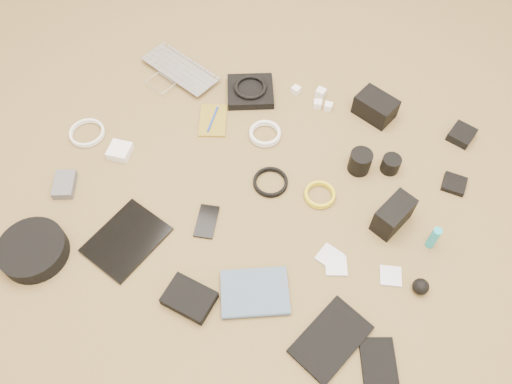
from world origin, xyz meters
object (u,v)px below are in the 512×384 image
(phone, at_px, (207,221))
(paperback, at_px, (257,317))
(laptop, at_px, (172,77))
(headphone_case, at_px, (33,250))
(dslr_camera, at_px, (375,107))
(tablet, at_px, (126,240))

(phone, xyz_separation_m, paperback, (0.26, -0.25, 0.01))
(laptop, height_order, phone, laptop)
(headphone_case, xyz_separation_m, paperback, (0.72, 0.04, -0.02))
(headphone_case, bearing_deg, laptop, 84.59)
(laptop, bearing_deg, dslr_camera, 27.67)
(tablet, distance_m, headphone_case, 0.28)
(dslr_camera, distance_m, headphone_case, 1.28)
(laptop, relative_size, phone, 2.69)
(paperback, bearing_deg, phone, 22.94)
(dslr_camera, relative_size, headphone_case, 0.68)
(dslr_camera, relative_size, phone, 1.18)
(tablet, bearing_deg, headphone_case, -133.10)
(headphone_case, height_order, paperback, headphone_case)
(laptop, distance_m, headphone_case, 0.85)
(headphone_case, bearing_deg, paperback, 2.99)
(phone, bearing_deg, paperback, -53.95)
(laptop, xyz_separation_m, paperback, (0.64, -0.81, -0.00))
(phone, bearing_deg, laptop, 114.04)
(dslr_camera, relative_size, paperback, 0.71)
(dslr_camera, xyz_separation_m, headphone_case, (-0.88, -0.93, -0.01))
(phone, xyz_separation_m, headphone_case, (-0.46, -0.29, 0.02))
(laptop, height_order, headphone_case, headphone_case)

